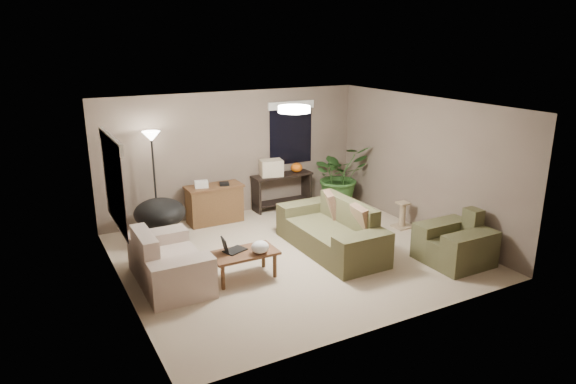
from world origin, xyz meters
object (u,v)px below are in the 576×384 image
armchair (455,245)px  coffee_table (244,256)px  console_table (282,189)px  papasan_chair (160,217)px  desk (215,204)px  houseplant (340,182)px  cat_scratching_post (402,217)px  floor_lamp (152,149)px  loveseat (168,264)px  main_sofa (333,234)px

armchair → coffee_table: bearing=161.3°
console_table → papasan_chair: size_ratio=1.14×
desk → houseplant: size_ratio=0.83×
console_table → papasan_chair: papasan_chair is taller
papasan_chair → cat_scratching_post: size_ratio=2.27×
cat_scratching_post → floor_lamp: bearing=155.1°
armchair → floor_lamp: size_ratio=0.52×
console_table → floor_lamp: bearing=-176.6°
coffee_table → papasan_chair: (-0.73, 2.00, 0.11)m
desk → cat_scratching_post: 3.65m
floor_lamp → papasan_chair: bearing=-98.1°
coffee_table → console_table: bearing=52.4°
armchair → papasan_chair: size_ratio=0.88×
coffee_table → desk: bearing=79.2°
cat_scratching_post → loveseat: bearing=-177.9°
desk → cat_scratching_post: size_ratio=2.20×
armchair → houseplant: size_ratio=0.75×
main_sofa → floor_lamp: floor_lamp is taller
main_sofa → desk: (-1.28, 2.26, 0.08)m
loveseat → main_sofa: bearing=-2.3°
houseplant → cat_scratching_post: bearing=-80.5°
main_sofa → floor_lamp: size_ratio=1.15×
main_sofa → houseplant: 2.51m
papasan_chair → cat_scratching_post: 4.51m
main_sofa → coffee_table: bearing=-171.6°
houseplant → coffee_table: bearing=-145.0°
main_sofa → console_table: 2.41m
desk → papasan_chair: bearing=-156.5°
armchair → cat_scratching_post: 1.67m
papasan_chair → armchair: bearing=-38.0°
loveseat → papasan_chair: size_ratio=1.41×
coffee_table → papasan_chair: bearing=110.0°
console_table → loveseat: bearing=-143.7°
coffee_table → desk: desk is taller
console_table → floor_lamp: size_ratio=0.68×
loveseat → houseplant: size_ratio=1.20×
cat_scratching_post → console_table: bearing=125.3°
houseplant → main_sofa: bearing=-126.4°
armchair → cat_scratching_post: size_ratio=2.00×
coffee_table → houseplant: houseplant is taller
armchair → cat_scratching_post: (0.31, 1.64, -0.08)m
armchair → console_table: (-1.19, 3.75, 0.14)m
papasan_chair → cat_scratching_post: (4.27, -1.45, -0.25)m
main_sofa → cat_scratching_post: main_sofa is taller
papasan_chair → houseplant: houseplant is taller
loveseat → houseplant: bearing=23.8°
desk → floor_lamp: (-1.14, -0.03, 1.22)m
armchair → coffee_table: size_ratio=1.00×
main_sofa → houseplant: size_ratio=1.65×
coffee_table → armchair: bearing=-18.7°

